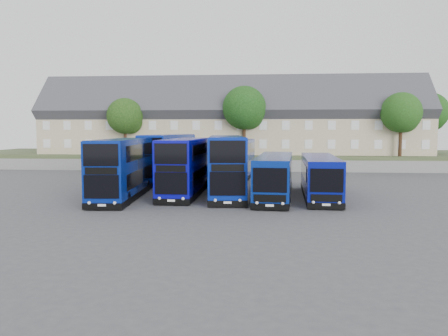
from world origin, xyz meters
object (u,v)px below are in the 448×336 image
Objects in this scene: tree_far at (430,113)px; dd_front_mid at (185,167)px; tree_mid at (245,110)px; tree_west at (126,117)px; coach_east_a at (275,177)px; tree_east at (402,114)px; dd_front_left at (123,169)px.

dd_front_mid is at bearing -136.43° from tree_far.
tree_west is at bearing -178.21° from tree_mid.
dd_front_mid is 1.26× the size of tree_mid.
tree_far is (22.82, 29.86, 6.08)m from coach_east_a.
coach_east_a is 28.96m from tree_east.
dd_front_left is 12.09m from coach_east_a.
tree_east is (16.82, 22.86, 5.74)m from coach_east_a.
tree_far is at bearing 37.72° from dd_front_left.
dd_front_left is 37.87m from tree_east.
tree_far is at bearing 57.43° from coach_east_a.
tree_west is (-11.78, 21.76, 4.79)m from dd_front_mid.
tree_mid is at bearing 66.21° from dd_front_left.
tree_west is 0.88× the size of tree_far.
tree_far is at bearing 14.04° from tree_mid.
coach_east_a is at bearing -126.34° from tree_east.
tree_mid is at bearing 178.57° from tree_east.
coach_east_a is at bearing -127.38° from tree_far.
dd_front_left is 1.36× the size of tree_far.
tree_mid is (8.84, 24.50, 5.79)m from dd_front_left.
tree_east is at bearing -130.60° from tree_far.
tree_mid is 26.80m from tree_far.
dd_front_mid is 23.39m from tree_mid.
tree_mid reaches higher than dd_front_mid.
tree_west is at bearing 134.81° from coach_east_a.
tree_far is at bearing 43.74° from dd_front_mid.
tree_east is (28.84, 24.00, 5.11)m from dd_front_left.
dd_front_left is 25.50m from tree_west.
dd_front_mid is 42.08m from tree_far.
coach_east_a is 30.33m from tree_west.
dd_front_mid is (4.62, 2.25, -0.01)m from dd_front_left.
coach_east_a is 38.07m from tree_far.
coach_east_a is 1.36× the size of tree_mid.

